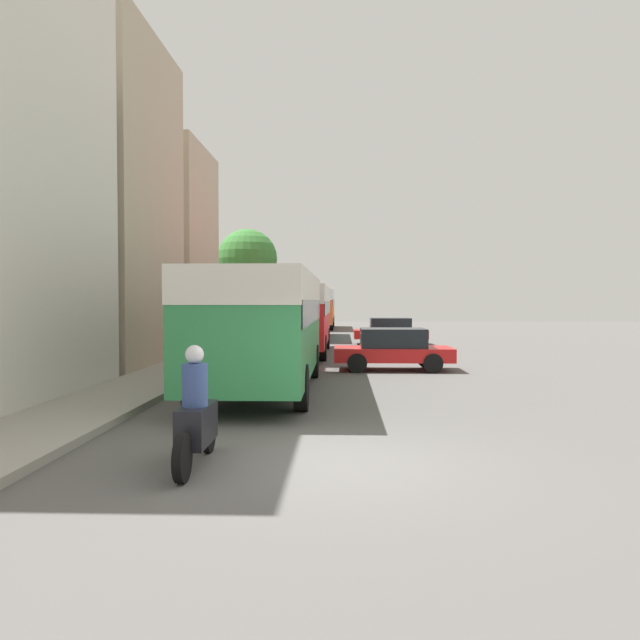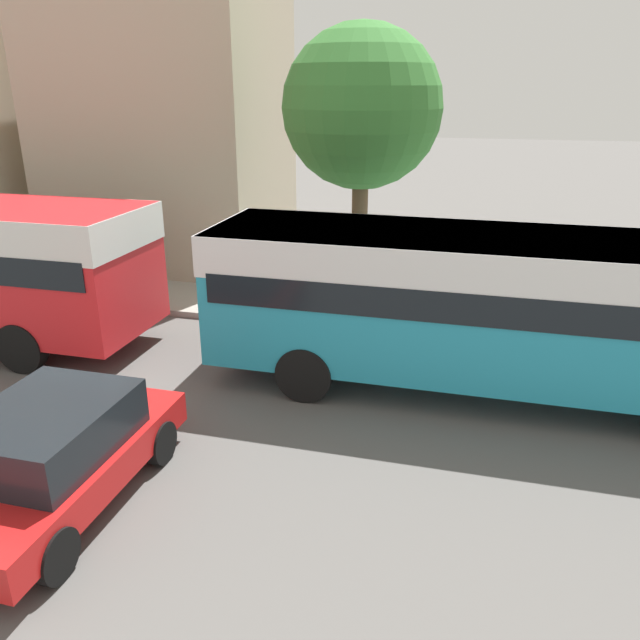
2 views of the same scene
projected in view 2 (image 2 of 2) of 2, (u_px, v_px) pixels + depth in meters
The scene contains 4 objects.
building_far_terrace at pixel (166, 100), 18.00m from camera, with size 5.06×6.25×9.52m.
bus_third_in_line at pixel (495, 293), 10.66m from camera, with size 2.67×9.93×2.84m.
car_far_curb at pixel (52, 454), 8.02m from camera, with size 3.86×1.92×1.41m.
street_tree at pixel (362, 109), 13.31m from camera, with size 3.44×3.44×6.30m.
Camera 2 is at (8.60, 29.43, 5.19)m, focal length 35.00 mm.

